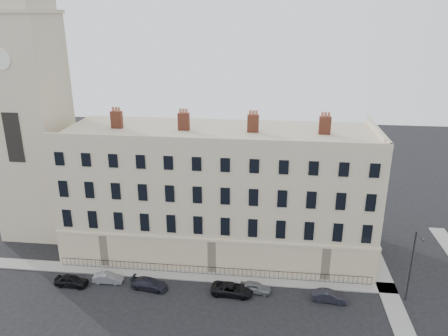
{
  "coord_description": "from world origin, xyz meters",
  "views": [
    {
      "loc": [
        0.22,
        -36.34,
        27.79
      ],
      "look_at": [
        -5.09,
        10.0,
        11.21
      ],
      "focal_mm": 35.0,
      "sensor_mm": 36.0,
      "label": 1
    }
  ],
  "objects_px": {
    "car_a": "(72,281)",
    "streetlamp": "(412,264)",
    "car_d": "(232,289)",
    "car_e": "(255,287)",
    "car_c": "(149,284)",
    "car_f": "(329,296)",
    "car_b": "(108,278)"
  },
  "relations": [
    {
      "from": "car_d",
      "to": "car_a",
      "type": "bearing_deg",
      "value": 95.2
    },
    {
      "from": "car_d",
      "to": "car_e",
      "type": "relative_size",
      "value": 1.3
    },
    {
      "from": "car_d",
      "to": "car_e",
      "type": "bearing_deg",
      "value": -70.94
    },
    {
      "from": "car_c",
      "to": "car_e",
      "type": "height_order",
      "value": "car_c"
    },
    {
      "from": "car_a",
      "to": "car_c",
      "type": "relative_size",
      "value": 0.9
    },
    {
      "from": "car_d",
      "to": "car_f",
      "type": "xyz_separation_m",
      "value": [
        9.97,
        -0.04,
        -0.03
      ]
    },
    {
      "from": "car_c",
      "to": "car_b",
      "type": "bearing_deg",
      "value": 91.18
    },
    {
      "from": "car_a",
      "to": "car_e",
      "type": "xyz_separation_m",
      "value": [
        19.75,
        1.11,
        -0.04
      ]
    },
    {
      "from": "car_d",
      "to": "streetlamp",
      "type": "bearing_deg",
      "value": -83.19
    },
    {
      "from": "streetlamp",
      "to": "car_e",
      "type": "bearing_deg",
      "value": -169.7
    },
    {
      "from": "car_e",
      "to": "streetlamp",
      "type": "height_order",
      "value": "streetlamp"
    },
    {
      "from": "car_c",
      "to": "streetlamp",
      "type": "bearing_deg",
      "value": -79.56
    },
    {
      "from": "car_f",
      "to": "car_a",
      "type": "bearing_deg",
      "value": 96.46
    },
    {
      "from": "car_a",
      "to": "car_b",
      "type": "xyz_separation_m",
      "value": [
        3.7,
        1.02,
        -0.08
      ]
    },
    {
      "from": "car_c",
      "to": "car_e",
      "type": "distance_m",
      "value": 11.3
    },
    {
      "from": "car_c",
      "to": "car_d",
      "type": "xyz_separation_m",
      "value": [
        8.88,
        0.02,
        0.02
      ]
    },
    {
      "from": "car_e",
      "to": "car_f",
      "type": "height_order",
      "value": "car_f"
    },
    {
      "from": "car_b",
      "to": "streetlamp",
      "type": "height_order",
      "value": "streetlamp"
    },
    {
      "from": "car_e",
      "to": "car_f",
      "type": "relative_size",
      "value": 0.96
    },
    {
      "from": "car_d",
      "to": "streetlamp",
      "type": "distance_m",
      "value": 18.24
    },
    {
      "from": "streetlamp",
      "to": "car_d",
      "type": "bearing_deg",
      "value": -167.74
    },
    {
      "from": "car_e",
      "to": "car_c",
      "type": "bearing_deg",
      "value": 100.4
    },
    {
      "from": "car_b",
      "to": "car_a",
      "type": "bearing_deg",
      "value": 103.58
    },
    {
      "from": "car_a",
      "to": "car_b",
      "type": "bearing_deg",
      "value": -71.82
    },
    {
      "from": "car_a",
      "to": "car_f",
      "type": "distance_m",
      "value": 27.32
    },
    {
      "from": "car_a",
      "to": "streetlamp",
      "type": "xyz_separation_m",
      "value": [
        35.18,
        1.41,
        3.74
      ]
    },
    {
      "from": "car_b",
      "to": "car_e",
      "type": "height_order",
      "value": "car_e"
    },
    {
      "from": "car_a",
      "to": "car_f",
      "type": "bearing_deg",
      "value": -86.4
    },
    {
      "from": "car_b",
      "to": "car_e",
      "type": "distance_m",
      "value": 16.05
    },
    {
      "from": "car_f",
      "to": "car_b",
      "type": "bearing_deg",
      "value": 94.12
    },
    {
      "from": "car_a",
      "to": "car_c",
      "type": "height_order",
      "value": "car_a"
    },
    {
      "from": "car_a",
      "to": "car_d",
      "type": "height_order",
      "value": "car_a"
    }
  ]
}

